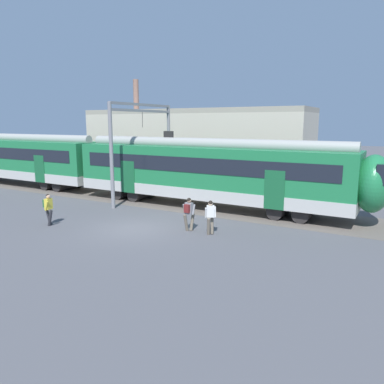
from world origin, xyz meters
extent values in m
plane|color=#515156|center=(0.00, 0.00, 0.00)|extent=(160.00, 160.00, 0.00)
cube|color=#605951|center=(-10.32, 6.28, 0.01)|extent=(80.00, 4.40, 0.01)
cube|color=#B7B7B2|center=(0.68, 6.28, 1.05)|extent=(18.00, 3.06, 0.70)
cube|color=#1E7542|center=(0.68, 6.28, 2.60)|extent=(18.00, 3.00, 2.40)
cube|color=black|center=(0.68, 4.76, 2.80)|extent=(16.56, 0.03, 0.90)
cube|color=#165731|center=(5.63, 4.76, 1.75)|extent=(1.10, 0.04, 2.10)
cube|color=#165731|center=(-4.27, 4.76, 1.75)|extent=(1.10, 0.04, 2.10)
cylinder|color=#9C9C97|center=(0.68, 6.28, 3.98)|extent=(17.64, 0.70, 0.70)
cube|color=black|center=(-2.02, 6.28, 4.53)|extent=(0.70, 0.12, 0.40)
cylinder|color=black|center=(6.96, 6.28, 0.45)|extent=(0.90, 2.40, 0.90)
cylinder|color=black|center=(5.56, 6.28, 0.45)|extent=(0.90, 2.40, 0.90)
cylinder|color=black|center=(-4.20, 6.28, 0.45)|extent=(0.90, 2.40, 0.90)
cylinder|color=black|center=(-5.60, 6.28, 0.45)|extent=(0.90, 2.40, 0.90)
ellipsoid|color=#1E7542|center=(10.23, 6.28, 2.25)|extent=(1.80, 2.85, 2.95)
cube|color=black|center=(10.58, 6.28, 2.85)|extent=(0.40, 2.40, 1.00)
cube|color=#B7B7B2|center=(-17.92, 6.28, 1.05)|extent=(18.00, 3.06, 0.70)
cube|color=#1E7542|center=(-17.92, 6.28, 2.60)|extent=(18.00, 3.00, 2.40)
cube|color=#165731|center=(-12.97, 4.76, 1.75)|extent=(1.10, 0.04, 2.10)
cylinder|color=#9C9C97|center=(-17.92, 6.28, 3.98)|extent=(17.64, 0.70, 0.70)
cylinder|color=black|center=(-11.64, 6.28, 0.45)|extent=(0.90, 2.40, 0.90)
cylinder|color=black|center=(-13.04, 6.28, 0.45)|extent=(0.90, 2.40, 0.90)
cylinder|color=#28282D|center=(-4.15, -1.69, 0.43)|extent=(0.37, 0.19, 0.87)
cylinder|color=#28282D|center=(-4.45, -1.55, 0.43)|extent=(0.37, 0.19, 0.87)
cube|color=gold|center=(-4.30, -1.62, 1.14)|extent=(0.28, 0.38, 0.56)
cylinder|color=gold|center=(-4.40, -1.41, 1.09)|extent=(0.25, 0.12, 0.52)
cylinder|color=gold|center=(-4.19, -1.83, 1.09)|extent=(0.25, 0.12, 0.52)
sphere|color=tan|center=(-4.28, -1.62, 1.53)|extent=(0.22, 0.22, 0.22)
sphere|color=black|center=(-4.30, -1.62, 1.56)|extent=(0.20, 0.20, 0.20)
cube|color=#235633|center=(-4.48, -1.64, 1.16)|extent=(0.19, 0.30, 0.40)
cylinder|color=#6B6051|center=(2.62, 1.25, 0.43)|extent=(0.17, 0.36, 0.87)
cylinder|color=#6B6051|center=(2.42, 0.98, 0.43)|extent=(0.17, 0.36, 0.87)
cube|color=gray|center=(2.52, 1.11, 1.14)|extent=(0.37, 0.26, 0.56)
cylinder|color=gray|center=(2.30, 1.04, 1.09)|extent=(0.10, 0.25, 0.52)
cylinder|color=gray|center=(2.74, 1.18, 1.09)|extent=(0.10, 0.25, 0.52)
sphere|color=tan|center=(2.52, 1.13, 1.53)|extent=(0.22, 0.22, 0.22)
sphere|color=black|center=(2.52, 1.11, 1.56)|extent=(0.20, 0.20, 0.20)
cube|color=maroon|center=(2.51, 0.93, 1.16)|extent=(0.29, 0.17, 0.40)
cylinder|color=#6B6051|center=(3.73, 1.23, 0.43)|extent=(0.31, 0.38, 0.87)
cylinder|color=#6B6051|center=(3.71, 0.90, 0.43)|extent=(0.31, 0.38, 0.87)
cube|color=silver|center=(3.72, 1.07, 1.14)|extent=(0.43, 0.39, 0.56)
cylinder|color=silver|center=(3.57, 0.89, 1.09)|extent=(0.20, 0.26, 0.52)
cylinder|color=silver|center=(3.87, 1.24, 1.09)|extent=(0.20, 0.26, 0.52)
sphere|color=beige|center=(3.71, 1.08, 1.53)|extent=(0.22, 0.22, 0.22)
sphere|color=black|center=(3.72, 1.07, 1.56)|extent=(0.20, 0.20, 0.20)
cylinder|color=gray|center=(-4.10, 3.08, 3.25)|extent=(0.24, 0.24, 6.50)
cylinder|color=gray|center=(-4.10, 9.48, 3.25)|extent=(0.24, 0.24, 6.50)
cube|color=gray|center=(-4.10, 6.28, 6.45)|extent=(0.20, 6.40, 0.16)
cube|color=gray|center=(-4.10, 6.28, 6.05)|extent=(0.20, 6.40, 0.16)
cylinder|color=black|center=(-4.10, 6.28, 5.45)|extent=(0.03, 0.03, 1.00)
cube|color=beige|center=(-4.72, 14.19, 3.00)|extent=(20.12, 5.00, 6.00)
cube|color=#9F9686|center=(-4.72, 14.19, 6.20)|extent=(20.12, 5.00, 0.40)
cylinder|color=#8C6656|center=(-10.76, 14.19, 7.60)|extent=(0.50, 0.50, 3.20)
camera|label=1|loc=(11.49, -14.33, 5.28)|focal=35.00mm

